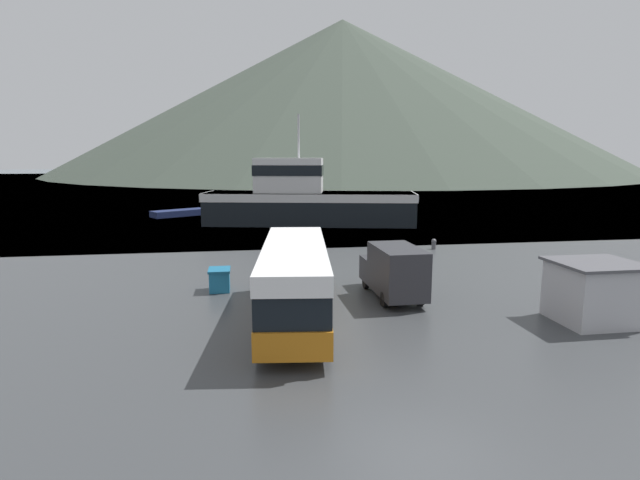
# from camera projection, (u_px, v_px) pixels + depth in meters

# --- Properties ---
(ground_plane) EXTENTS (400.00, 400.00, 0.00)m
(ground_plane) POSITION_uv_depth(u_px,v_px,m) (421.00, 456.00, 11.35)
(ground_plane) COLOR #383A3D
(water_surface) EXTENTS (240.00, 240.00, 0.00)m
(water_surface) POSITION_uv_depth(u_px,v_px,m) (255.00, 178.00, 153.52)
(water_surface) COLOR slate
(water_surface) RESTS_ON ground
(hill_backdrop) EXTENTS (219.48, 219.48, 59.53)m
(hill_backdrop) POSITION_uv_depth(u_px,v_px,m) (342.00, 98.00, 199.84)
(hill_backdrop) COLOR #3D473D
(hill_backdrop) RESTS_ON ground
(tour_bus) EXTENTS (3.72, 10.80, 3.17)m
(tour_bus) POSITION_uv_depth(u_px,v_px,m) (295.00, 279.00, 20.35)
(tour_bus) COLOR #B26614
(tour_bus) RESTS_ON ground
(delivery_van) EXTENTS (2.00, 5.29, 2.57)m
(delivery_van) POSITION_uv_depth(u_px,v_px,m) (394.00, 270.00, 23.79)
(delivery_van) COLOR #2D2D33
(delivery_van) RESTS_ON ground
(fishing_boat) EXTENTS (21.46, 9.55, 10.75)m
(fishing_boat) POSITION_uv_depth(u_px,v_px,m) (306.00, 200.00, 49.70)
(fishing_boat) COLOR black
(fishing_boat) RESTS_ON water_surface
(storage_bin) EXTENTS (1.09, 1.37, 1.13)m
(storage_bin) POSITION_uv_depth(u_px,v_px,m) (220.00, 280.00, 25.19)
(storage_bin) COLOR teal
(storage_bin) RESTS_ON ground
(dock_kiosk) EXTENTS (3.32, 3.00, 2.51)m
(dock_kiosk) POSITION_uv_depth(u_px,v_px,m) (595.00, 292.00, 20.33)
(dock_kiosk) COLOR #B2B2B7
(dock_kiosk) RESTS_ON ground
(small_boat) EXTENTS (6.29, 5.02, 0.70)m
(small_boat) POSITION_uv_depth(u_px,v_px,m) (179.00, 213.00, 56.68)
(small_boat) COLOR #19234C
(small_boat) RESTS_ON water_surface
(mooring_bollard) EXTENTS (0.36, 0.36, 0.77)m
(mooring_bollard) POSITION_uv_depth(u_px,v_px,m) (434.00, 244.00, 36.46)
(mooring_bollard) COLOR #4C4C51
(mooring_bollard) RESTS_ON ground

